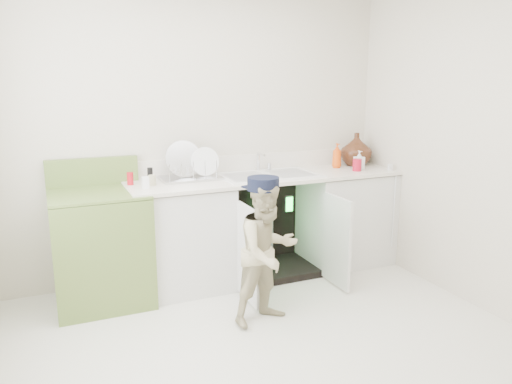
# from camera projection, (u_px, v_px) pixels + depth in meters

# --- Properties ---
(ground) EXTENTS (3.50, 3.50, 0.00)m
(ground) POSITION_uv_depth(u_px,v_px,m) (268.00, 349.00, 3.25)
(ground) COLOR beige
(ground) RESTS_ON ground
(room_shell) EXTENTS (6.00, 5.50, 1.26)m
(room_shell) POSITION_uv_depth(u_px,v_px,m) (269.00, 160.00, 2.97)
(room_shell) COLOR beige
(room_shell) RESTS_ON ground
(counter_run) EXTENTS (2.44, 1.02, 1.21)m
(counter_run) POSITION_uv_depth(u_px,v_px,m) (270.00, 222.00, 4.45)
(counter_run) COLOR silver
(counter_run) RESTS_ON ground
(avocado_stove) EXTENTS (0.71, 0.65, 1.11)m
(avocado_stove) POSITION_uv_depth(u_px,v_px,m) (101.00, 246.00, 3.86)
(avocado_stove) COLOR #5D7132
(avocado_stove) RESTS_ON ground
(repair_worker) EXTENTS (0.75, 0.75, 1.06)m
(repair_worker) POSITION_uv_depth(u_px,v_px,m) (268.00, 250.00, 3.53)
(repair_worker) COLOR #BFAE89
(repair_worker) RESTS_ON ground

